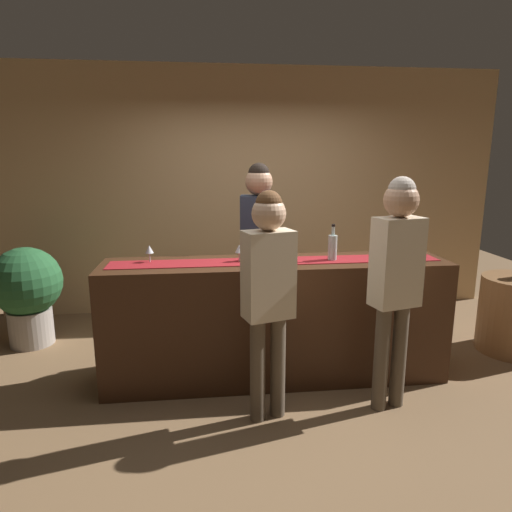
{
  "coord_description": "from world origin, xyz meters",
  "views": [
    {
      "loc": [
        -0.58,
        -3.57,
        1.89
      ],
      "look_at": [
        -0.17,
        0.0,
        1.08
      ],
      "focal_mm": 31.61,
      "sensor_mm": 36.0,
      "label": 1
    }
  ],
  "objects_px": {
    "wine_bottle_amber": "(263,247)",
    "bartender": "(259,236)",
    "wine_glass_near_customer": "(239,249)",
    "wine_glass_mid_counter": "(149,250)",
    "customer_browsing": "(268,283)",
    "wine_bottle_clear": "(333,247)",
    "customer_sipping": "(396,269)",
    "potted_plant_tall": "(27,289)"
  },
  "relations": [
    {
      "from": "wine_bottle_amber",
      "to": "bartender",
      "type": "distance_m",
      "value": 0.52
    },
    {
      "from": "wine_glass_near_customer",
      "to": "wine_glass_mid_counter",
      "type": "distance_m",
      "value": 0.73
    },
    {
      "from": "wine_bottle_amber",
      "to": "bartender",
      "type": "bearing_deg",
      "value": 86.87
    },
    {
      "from": "customer_browsing",
      "to": "wine_glass_mid_counter",
      "type": "bearing_deg",
      "value": 125.53
    },
    {
      "from": "wine_bottle_clear",
      "to": "wine_bottle_amber",
      "type": "relative_size",
      "value": 1.0
    },
    {
      "from": "wine_glass_near_customer",
      "to": "customer_browsing",
      "type": "distance_m",
      "value": 0.66
    },
    {
      "from": "customer_sipping",
      "to": "customer_browsing",
      "type": "height_order",
      "value": "customer_sipping"
    },
    {
      "from": "customer_browsing",
      "to": "wine_bottle_clear",
      "type": "bearing_deg",
      "value": 27.82
    },
    {
      "from": "wine_glass_near_customer",
      "to": "wine_bottle_clear",
      "type": "bearing_deg",
      "value": -2.07
    },
    {
      "from": "potted_plant_tall",
      "to": "customer_browsing",
      "type": "bearing_deg",
      "value": -35.64
    },
    {
      "from": "wine_bottle_amber",
      "to": "customer_browsing",
      "type": "height_order",
      "value": "customer_browsing"
    },
    {
      "from": "wine_bottle_amber",
      "to": "potted_plant_tall",
      "type": "bearing_deg",
      "value": 158.17
    },
    {
      "from": "wine_bottle_amber",
      "to": "bartender",
      "type": "relative_size",
      "value": 0.17
    },
    {
      "from": "wine_glass_near_customer",
      "to": "customer_sipping",
      "type": "height_order",
      "value": "customer_sipping"
    },
    {
      "from": "wine_glass_near_customer",
      "to": "wine_glass_mid_counter",
      "type": "xyz_separation_m",
      "value": [
        -0.73,
        0.06,
        0.0
      ]
    },
    {
      "from": "wine_glass_mid_counter",
      "to": "customer_browsing",
      "type": "xyz_separation_m",
      "value": [
        0.88,
        -0.69,
        -0.11
      ]
    },
    {
      "from": "wine_bottle_clear",
      "to": "potted_plant_tall",
      "type": "height_order",
      "value": "wine_bottle_clear"
    },
    {
      "from": "wine_glass_near_customer",
      "to": "customer_browsing",
      "type": "relative_size",
      "value": 0.09
    },
    {
      "from": "wine_bottle_amber",
      "to": "potted_plant_tall",
      "type": "relative_size",
      "value": 0.3
    },
    {
      "from": "wine_glass_near_customer",
      "to": "customer_browsing",
      "type": "xyz_separation_m",
      "value": [
        0.15,
        -0.63,
        -0.11
      ]
    },
    {
      "from": "wine_bottle_clear",
      "to": "bartender",
      "type": "relative_size",
      "value": 0.17
    },
    {
      "from": "wine_bottle_amber",
      "to": "customer_browsing",
      "type": "xyz_separation_m",
      "value": [
        -0.05,
        -0.68,
        -0.12
      ]
    },
    {
      "from": "wine_bottle_clear",
      "to": "wine_glass_mid_counter",
      "type": "height_order",
      "value": "wine_bottle_clear"
    },
    {
      "from": "wine_glass_mid_counter",
      "to": "bartender",
      "type": "distance_m",
      "value": 1.08
    },
    {
      "from": "wine_glass_mid_counter",
      "to": "customer_browsing",
      "type": "distance_m",
      "value": 1.12
    },
    {
      "from": "wine_glass_mid_counter",
      "to": "bartender",
      "type": "xyz_separation_m",
      "value": [
        0.96,
        0.5,
        0.01
      ]
    },
    {
      "from": "bartender",
      "to": "wine_bottle_clear",
      "type": "bearing_deg",
      "value": 141.25
    },
    {
      "from": "wine_bottle_amber",
      "to": "wine_glass_near_customer",
      "type": "height_order",
      "value": "wine_bottle_amber"
    },
    {
      "from": "wine_bottle_clear",
      "to": "customer_sipping",
      "type": "distance_m",
      "value": 0.65
    },
    {
      "from": "wine_bottle_clear",
      "to": "customer_sipping",
      "type": "xyz_separation_m",
      "value": [
        0.31,
        -0.57,
        -0.06
      ]
    },
    {
      "from": "wine_glass_near_customer",
      "to": "bartender",
      "type": "bearing_deg",
      "value": 67.79
    },
    {
      "from": "wine_bottle_amber",
      "to": "wine_glass_near_customer",
      "type": "xyz_separation_m",
      "value": [
        -0.2,
        -0.05,
        -0.01
      ]
    },
    {
      "from": "customer_sipping",
      "to": "customer_browsing",
      "type": "bearing_deg",
      "value": 168.0
    },
    {
      "from": "wine_bottle_clear",
      "to": "wine_bottle_amber",
      "type": "xyz_separation_m",
      "value": [
        -0.57,
        0.07,
        0.0
      ]
    },
    {
      "from": "wine_bottle_clear",
      "to": "customer_browsing",
      "type": "relative_size",
      "value": 0.18
    },
    {
      "from": "bartender",
      "to": "potted_plant_tall",
      "type": "bearing_deg",
      "value": -1.13
    },
    {
      "from": "wine_bottle_clear",
      "to": "wine_glass_near_customer",
      "type": "xyz_separation_m",
      "value": [
        -0.78,
        0.03,
        -0.01
      ]
    },
    {
      "from": "wine_glass_near_customer",
      "to": "bartender",
      "type": "height_order",
      "value": "bartender"
    },
    {
      "from": "bartender",
      "to": "potted_plant_tall",
      "type": "xyz_separation_m",
      "value": [
        -2.28,
        0.39,
        -0.56
      ]
    },
    {
      "from": "wine_bottle_amber",
      "to": "wine_glass_mid_counter",
      "type": "distance_m",
      "value": 0.93
    },
    {
      "from": "wine_bottle_clear",
      "to": "customer_sipping",
      "type": "bearing_deg",
      "value": -61.22
    },
    {
      "from": "wine_bottle_clear",
      "to": "wine_glass_mid_counter",
      "type": "xyz_separation_m",
      "value": [
        -1.5,
        0.09,
        -0.01
      ]
    }
  ]
}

